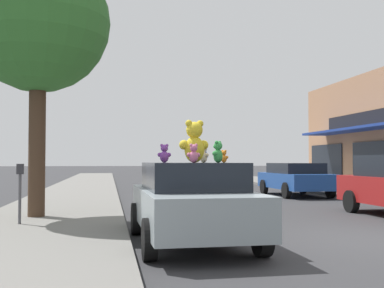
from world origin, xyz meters
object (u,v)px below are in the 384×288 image
(teddy_bear_green, at_px, (218,152))
(teddy_bear_blue, at_px, (204,156))
(parked_car_far_right, at_px, (295,178))
(teddy_bear_pink, at_px, (194,154))
(street_tree, at_px, (38,23))
(teddy_bear_cream, at_px, (204,154))
(teddy_bear_orange, at_px, (224,156))
(parking_meter, at_px, (20,186))
(teddy_bear_purple, at_px, (164,154))
(teddy_bear_giant, at_px, (194,142))
(plush_art_car, at_px, (191,201))

(teddy_bear_green, relative_size, teddy_bear_blue, 1.43)
(teddy_bear_green, distance_m, parked_car_far_right, 12.96)
(teddy_bear_pink, height_order, street_tree, street_tree)
(parked_car_far_right, bearing_deg, teddy_bear_cream, -119.96)
(teddy_bear_orange, xyz_separation_m, teddy_bear_blue, (-0.20, 0.85, 0.01))
(teddy_bear_orange, xyz_separation_m, parking_meter, (-3.90, 2.22, -0.60))
(teddy_bear_pink, distance_m, teddy_bear_purple, 1.40)
(teddy_bear_giant, relative_size, street_tree, 0.12)
(teddy_bear_purple, bearing_deg, plush_art_car, 120.32)
(teddy_bear_orange, distance_m, parking_meter, 4.53)
(teddy_bear_blue, relative_size, street_tree, 0.04)
(teddy_bear_green, relative_size, street_tree, 0.06)
(teddy_bear_cream, relative_size, teddy_bear_orange, 1.44)
(teddy_bear_cream, relative_size, teddy_bear_green, 0.92)
(teddy_bear_cream, bearing_deg, teddy_bear_blue, -37.22)
(teddy_bear_orange, bearing_deg, teddy_bear_green, 110.55)
(teddy_bear_orange, height_order, teddy_bear_purple, teddy_bear_purple)
(teddy_bear_green, bearing_deg, teddy_bear_pink, -63.21)
(teddy_bear_purple, relative_size, parked_car_far_right, 0.08)
(plush_art_car, xyz_separation_m, parking_meter, (-3.29, 2.31, 0.18))
(teddy_bear_blue, relative_size, parked_car_far_right, 0.06)
(teddy_bear_giant, xyz_separation_m, teddy_bear_orange, (0.58, 0.20, -0.25))
(teddy_bear_purple, distance_m, teddy_bear_blue, 0.83)
(teddy_bear_giant, bearing_deg, teddy_bear_orange, -172.72)
(teddy_bear_purple, height_order, parked_car_far_right, teddy_bear_purple)
(teddy_bear_giant, bearing_deg, teddy_bear_purple, -76.30)
(teddy_bear_green, relative_size, teddy_bear_pink, 1.14)
(street_tree, height_order, parking_meter, street_tree)
(teddy_bear_green, xyz_separation_m, teddy_bear_orange, (0.29, 0.78, -0.06))
(parking_meter, bearing_deg, parked_car_far_right, 41.58)
(teddy_bear_orange, relative_size, teddy_bear_blue, 0.91)
(teddy_bear_orange, distance_m, teddy_bear_purple, 1.22)
(teddy_bear_giant, height_order, street_tree, street_tree)
(plush_art_car, height_order, teddy_bear_giant, teddy_bear_giant)
(teddy_bear_giant, bearing_deg, teddy_bear_blue, -121.86)
(plush_art_car, distance_m, parking_meter, 4.02)
(teddy_bear_pink, relative_size, street_tree, 0.05)
(street_tree, xyz_separation_m, parking_meter, (-0.14, -1.37, -3.88))
(parked_car_far_right, bearing_deg, parking_meter, -138.42)
(teddy_bear_purple, distance_m, street_tree, 5.14)
(parked_car_far_right, bearing_deg, street_tree, -142.95)
(plush_art_car, relative_size, street_tree, 0.64)
(teddy_bear_pink, xyz_separation_m, teddy_bear_blue, (0.48, 1.53, -0.03))
(teddy_bear_green, relative_size, teddy_bear_orange, 1.57)
(plush_art_car, relative_size, teddy_bear_pink, 13.07)
(plush_art_car, bearing_deg, teddy_bear_blue, 65.25)
(teddy_bear_purple, bearing_deg, teddy_bear_blue, -164.44)
(teddy_bear_cream, xyz_separation_m, teddy_bear_purple, (-0.70, 0.34, 0.01))
(teddy_bear_blue, bearing_deg, teddy_bear_orange, 76.98)
(plush_art_car, distance_m, teddy_bear_orange, 1.00)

